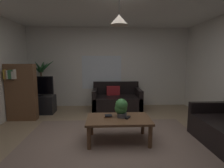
% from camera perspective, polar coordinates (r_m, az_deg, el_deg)
% --- Properties ---
extents(floor, '(5.12, 5.44, 0.02)m').
position_cam_1_polar(floor, '(3.20, 0.25, -19.91)').
color(floor, '#9E8466').
rests_on(floor, ground).
extents(rug, '(3.33, 2.99, 0.01)m').
position_cam_1_polar(rug, '(3.02, 0.44, -21.44)').
color(rug, gray).
rests_on(rug, ground).
extents(wall_back, '(5.24, 0.06, 2.52)m').
position_cam_1_polar(wall_back, '(5.59, -1.10, 5.52)').
color(wall_back, silver).
rests_on(wall_back, ground).
extents(window_pane, '(1.26, 0.01, 1.06)m').
position_cam_1_polar(window_pane, '(5.56, -3.47, 3.88)').
color(window_pane, white).
extents(couch_under_window, '(1.43, 0.87, 0.82)m').
position_cam_1_polar(couch_under_window, '(5.21, 1.53, -5.59)').
color(couch_under_window, black).
rests_on(couch_under_window, ground).
extents(coffee_table, '(1.16, 0.69, 0.44)m').
position_cam_1_polar(coffee_table, '(3.21, 2.17, -12.31)').
color(coffee_table, brown).
rests_on(coffee_table, ground).
extents(book_on_table_0, '(0.14, 0.10, 0.02)m').
position_cam_1_polar(book_on_table_0, '(3.24, -1.38, -10.78)').
color(book_on_table_0, '#99663F').
rests_on(book_on_table_0, coffee_table).
extents(book_on_table_1, '(0.14, 0.12, 0.03)m').
position_cam_1_polar(book_on_table_1, '(3.22, -1.21, -10.41)').
color(book_on_table_1, black).
rests_on(book_on_table_1, coffee_table).
extents(remote_on_table_0, '(0.12, 0.16, 0.02)m').
position_cam_1_polar(remote_on_table_0, '(3.20, 5.26, -11.03)').
color(remote_on_table_0, black).
rests_on(remote_on_table_0, coffee_table).
extents(potted_plant_on_table, '(0.24, 0.24, 0.34)m').
position_cam_1_polar(potted_plant_on_table, '(3.20, 3.07, -7.67)').
color(potted_plant_on_table, '#4C4C51').
rests_on(potted_plant_on_table, coffee_table).
extents(tv_stand, '(0.90, 0.44, 0.50)m').
position_cam_1_polar(tv_stand, '(5.30, -23.28, -6.28)').
color(tv_stand, black).
rests_on(tv_stand, ground).
extents(tv, '(0.89, 0.16, 0.55)m').
position_cam_1_polar(tv, '(5.18, -23.68, -0.60)').
color(tv, black).
rests_on(tv, tv_stand).
extents(potted_palm_corner, '(0.82, 0.86, 1.53)m').
position_cam_1_polar(potted_palm_corner, '(5.60, -22.27, -0.50)').
color(potted_palm_corner, '#B77051').
rests_on(potted_palm_corner, ground).
extents(bookshelf_corner, '(0.70, 0.31, 1.40)m').
position_cam_1_polar(bookshelf_corner, '(4.79, -27.96, -2.31)').
color(bookshelf_corner, brown).
rests_on(bookshelf_corner, ground).
extents(pendant_lamp, '(0.31, 0.31, 0.44)m').
position_cam_1_polar(pendant_lamp, '(3.10, 2.35, 20.58)').
color(pendant_lamp, black).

